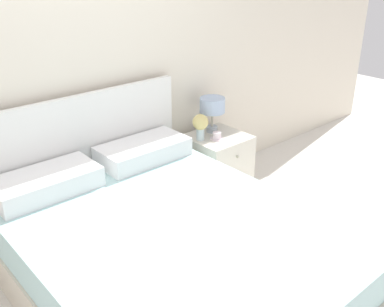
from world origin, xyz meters
name	(u,v)px	position (x,y,z in m)	size (l,w,h in m)	color
ground_plane	(89,223)	(0.00, 0.00, 0.00)	(12.00, 12.00, 0.00)	silver
wall_back	(66,63)	(0.00, 0.07, 1.30)	(8.00, 0.06, 2.60)	silver
bed	(164,251)	(0.00, -1.01, 0.29)	(1.68, 2.17, 1.08)	beige
nightstand	(217,163)	(1.19, -0.26, 0.26)	(0.49, 0.50, 0.53)	silver
table_lamp	(212,107)	(1.22, -0.15, 0.76)	(0.22, 0.22, 0.32)	#A8B2BC
flower_vase	(201,124)	(1.01, -0.22, 0.67)	(0.14, 0.14, 0.23)	silver
teacup	(217,136)	(1.13, -0.30, 0.55)	(0.12, 0.12, 0.06)	white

